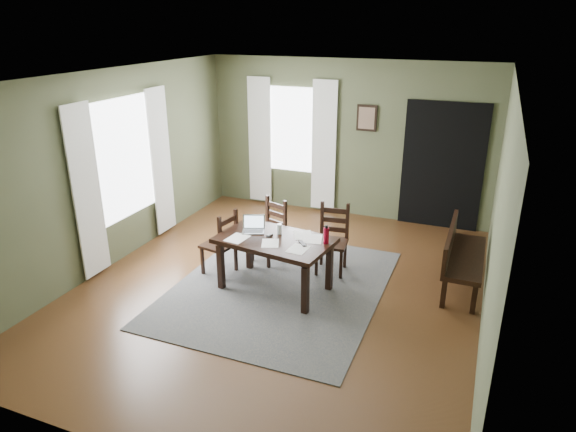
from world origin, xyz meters
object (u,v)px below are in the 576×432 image
at_px(dining_table, 275,245).
at_px(chair_end, 221,244).
at_px(bench, 460,253).
at_px(laptop, 254,227).
at_px(water_bottle, 326,235).
at_px(chair_back_left, 270,231).
at_px(chair_back_right, 332,240).

distance_m(dining_table, chair_end, 0.88).
height_order(bench, laptop, laptop).
bearing_deg(water_bottle, bench, 29.36).
bearing_deg(dining_table, chair_back_left, 125.49).
bearing_deg(dining_table, chair_end, 179.27).
bearing_deg(laptop, water_bottle, -22.41).
distance_m(chair_end, water_bottle, 1.54).
xyz_separation_m(chair_back_left, laptop, (0.05, -0.64, 0.32)).
bearing_deg(chair_end, chair_back_right, 126.13).
bearing_deg(bench, laptop, 108.23).
relative_size(chair_back_left, chair_back_right, 0.96).
height_order(chair_back_left, bench, chair_back_left).
height_order(laptop, water_bottle, water_bottle).
bearing_deg(water_bottle, chair_back_left, 147.30).
bearing_deg(chair_back_right, chair_back_left, 174.51).
bearing_deg(laptop, chair_back_right, 16.36).
relative_size(dining_table, chair_back_right, 1.60).
height_order(chair_end, chair_back_left, chair_end).
xyz_separation_m(chair_end, chair_back_right, (1.37, 0.66, 0.02)).
xyz_separation_m(dining_table, water_bottle, (0.65, 0.10, 0.20)).
bearing_deg(chair_back_left, chair_end, -105.03).
height_order(chair_end, bench, chair_end).
bearing_deg(dining_table, laptop, 167.92).
bearing_deg(chair_back_left, water_bottle, -13.26).
bearing_deg(laptop, chair_back_left, 74.03).
distance_m(dining_table, water_bottle, 0.68).
bearing_deg(laptop, dining_table, -40.57).
bearing_deg(laptop, chair_end, 159.33).
height_order(chair_end, chair_back_right, chair_back_right).
height_order(chair_back_left, laptop, chair_back_left).
height_order(chair_back_left, chair_back_right, chair_back_right).
bearing_deg(dining_table, chair_back_right, 64.23).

